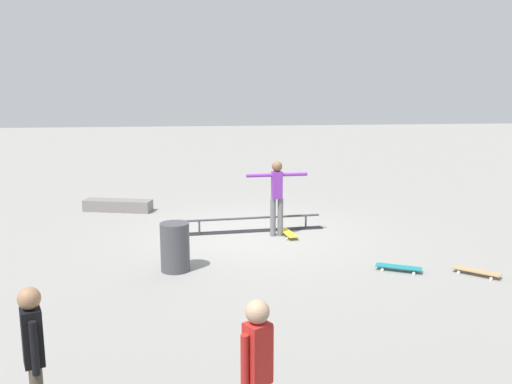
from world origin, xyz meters
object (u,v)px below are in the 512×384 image
at_px(skateboard_main, 288,233).
at_px(bystander_black_shirt, 34,355).
at_px(skater_main, 277,193).
at_px(loose_skateboard_teal, 399,267).
at_px(bystander_red_shirt, 257,373).
at_px(grind_rail, 254,225).
at_px(loose_skateboard_natural, 477,271).
at_px(trash_bin, 175,247).
at_px(skate_ledge, 118,205).

height_order(skateboard_main, bystander_black_shirt, bystander_black_shirt).
xyz_separation_m(skater_main, loose_skateboard_teal, (-1.82, 2.53, -0.88)).
bearing_deg(bystander_red_shirt, skateboard_main, -133.76).
bearing_deg(skater_main, grind_rail, -46.68).
xyz_separation_m(bystander_red_shirt, loose_skateboard_natural, (-4.34, -4.38, -0.79)).
bearing_deg(loose_skateboard_teal, skater_main, -27.67).
distance_m(skater_main, bystander_black_shirt, 7.47).
height_order(skateboard_main, trash_bin, trash_bin).
xyz_separation_m(skate_ledge, trash_bin, (-1.63, 4.83, 0.29)).
relative_size(grind_rail, trash_bin, 3.69).
distance_m(grind_rail, loose_skateboard_teal, 3.73).
distance_m(skater_main, loose_skateboard_natural, 4.32).
bearing_deg(bystander_red_shirt, skate_ledge, -108.07).
relative_size(grind_rail, bystander_red_shirt, 2.10).
xyz_separation_m(skate_ledge, loose_skateboard_teal, (-5.58, 5.30, -0.07)).
xyz_separation_m(loose_skateboard_natural, trash_bin, (5.22, -0.84, 0.36)).
xyz_separation_m(skate_ledge, skater_main, (-3.76, 2.78, 0.81)).
height_order(loose_skateboard_teal, loose_skateboard_natural, same).
bearing_deg(trash_bin, skateboard_main, -140.06).
bearing_deg(skate_ledge, skater_main, 143.53).
height_order(skater_main, trash_bin, skater_main).
xyz_separation_m(skateboard_main, trash_bin, (2.37, 1.98, 0.36)).
relative_size(skate_ledge, bystander_black_shirt, 1.16).
height_order(grind_rail, loose_skateboard_natural, grind_rail).
bearing_deg(loose_skateboard_teal, grind_rail, -25.76).
bearing_deg(skate_ledge, bystander_black_shirt, 93.04).
relative_size(bystander_black_shirt, bystander_red_shirt, 0.99).
height_order(grind_rail, bystander_red_shirt, bystander_red_shirt).
height_order(skater_main, skateboard_main, skater_main).
distance_m(skate_ledge, bystander_black_shirt, 9.54).
height_order(skate_ledge, trash_bin, trash_bin).
distance_m(skate_ledge, loose_skateboard_teal, 7.70).
bearing_deg(skate_ledge, trash_bin, 108.64).
distance_m(skate_ledge, trash_bin, 5.10).
bearing_deg(loose_skateboard_natural, loose_skateboard_teal, 26.79).
height_order(skate_ledge, skateboard_main, skate_ledge).
bearing_deg(loose_skateboard_teal, bystander_red_shirt, 83.59).
relative_size(loose_skateboard_natural, trash_bin, 0.83).
bearing_deg(bystander_red_shirt, trash_bin, -112.52).
bearing_deg(skater_main, skateboard_main, 160.04).
bearing_deg(skater_main, bystander_black_shirt, 60.27).
relative_size(skateboard_main, loose_skateboard_natural, 1.13).
bearing_deg(skateboard_main, grind_rail, 45.95).
height_order(grind_rail, skate_ledge, grind_rail).
distance_m(skate_ledge, skater_main, 4.74).
xyz_separation_m(skater_main, trash_bin, (2.13, 2.05, -0.52)).
height_order(skater_main, bystander_black_shirt, skater_main).
height_order(grind_rail, skater_main, skater_main).
relative_size(skateboard_main, trash_bin, 0.94).
bearing_deg(grind_rail, loose_skateboard_natural, 132.08).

